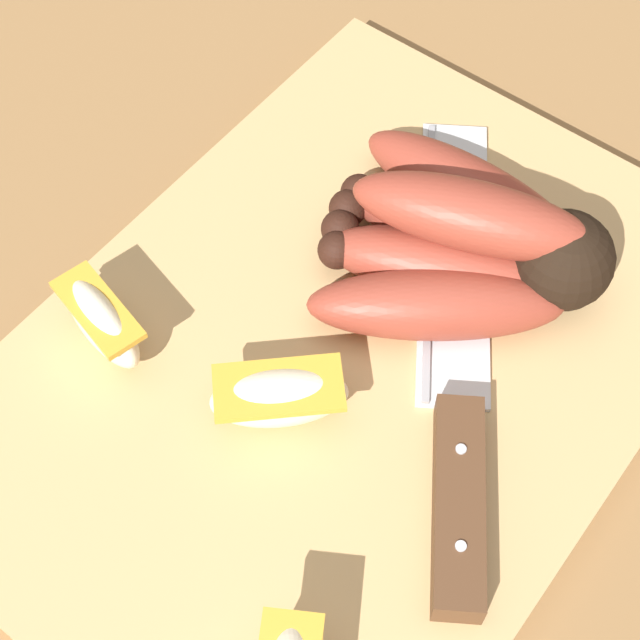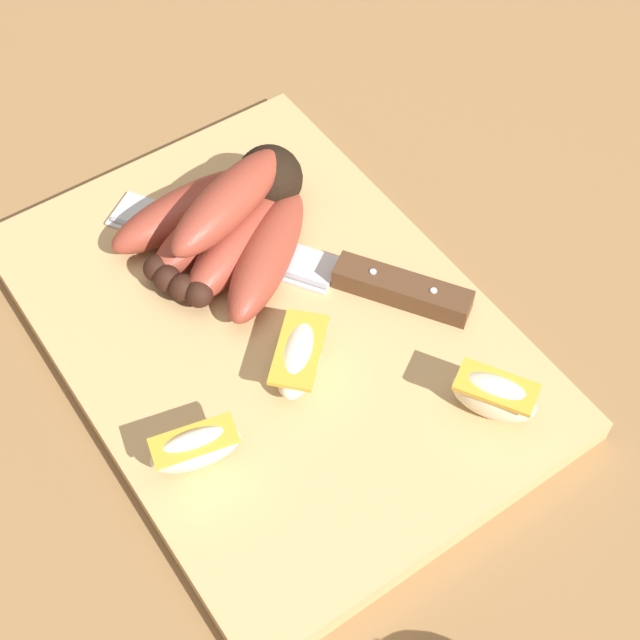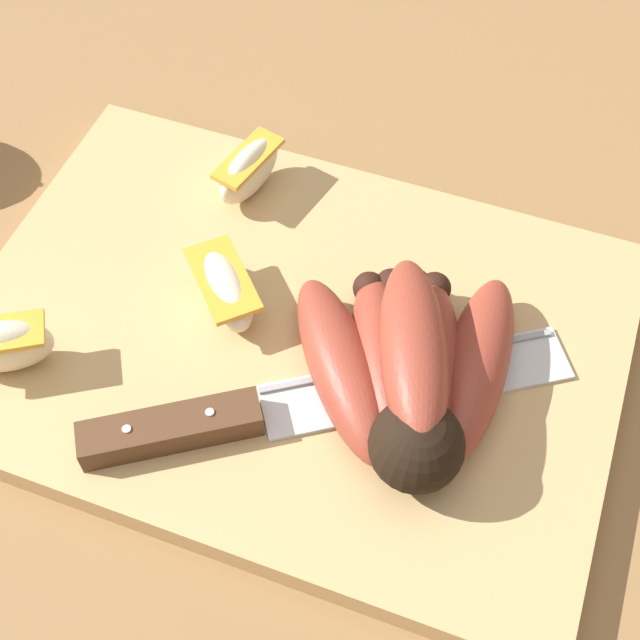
{
  "view_description": "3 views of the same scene",
  "coord_description": "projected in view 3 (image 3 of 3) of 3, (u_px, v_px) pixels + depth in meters",
  "views": [
    {
      "loc": [
        -0.21,
        -0.13,
        0.45
      ],
      "look_at": [
        -0.01,
        0.03,
        0.03
      ],
      "focal_mm": 56.51,
      "sensor_mm": 36.0,
      "label": 1
    },
    {
      "loc": [
        -0.34,
        0.19,
        0.55
      ],
      "look_at": [
        -0.04,
        -0.01,
        0.04
      ],
      "focal_mm": 51.5,
      "sensor_mm": 36.0,
      "label": 2
    },
    {
      "loc": [
        0.11,
        -0.27,
        0.46
      ],
      "look_at": [
        0.01,
        0.0,
        0.05
      ],
      "focal_mm": 50.09,
      "sensor_mm": 36.0,
      "label": 3
    }
  ],
  "objects": [
    {
      "name": "banana_bunch",
      "position": [
        410.0,
        372.0,
        0.49
      ],
      "size": [
        0.14,
        0.15,
        0.06
      ],
      "color": "black",
      "rests_on": "cutting_board"
    },
    {
      "name": "ground_plane",
      "position": [
        300.0,
        365.0,
        0.55
      ],
      "size": [
        6.0,
        6.0,
        0.0
      ],
      "primitive_type": "plane",
      "color": "olive"
    },
    {
      "name": "cutting_board",
      "position": [
        290.0,
        339.0,
        0.54
      ],
      "size": [
        0.39,
        0.28,
        0.02
      ],
      "primitive_type": "cube",
      "color": "tan",
      "rests_on": "ground_plane"
    },
    {
      "name": "chefs_knife",
      "position": [
        258.0,
        413.0,
        0.5
      ],
      "size": [
        0.25,
        0.18,
        0.02
      ],
      "color": "silver",
      "rests_on": "cutting_board"
    },
    {
      "name": "apple_wedge_middle",
      "position": [
        224.0,
        288.0,
        0.53
      ],
      "size": [
        0.07,
        0.07,
        0.03
      ],
      "color": "#F4E5C1",
      "rests_on": "cutting_board"
    },
    {
      "name": "apple_wedge_far",
      "position": [
        3.0,
        346.0,
        0.51
      ],
      "size": [
        0.06,
        0.05,
        0.04
      ],
      "color": "#F4E5C1",
      "rests_on": "cutting_board"
    },
    {
      "name": "apple_wedge_near",
      "position": [
        249.0,
        170.0,
        0.59
      ],
      "size": [
        0.03,
        0.06,
        0.04
      ],
      "color": "#F4E5C1",
      "rests_on": "cutting_board"
    }
  ]
}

